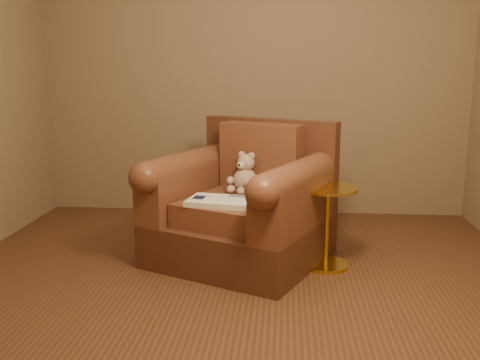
{
  "coord_description": "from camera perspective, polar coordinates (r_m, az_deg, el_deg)",
  "views": [
    {
      "loc": [
        0.3,
        -3.09,
        1.39
      ],
      "look_at": [
        -0.01,
        0.59,
        0.61
      ],
      "focal_mm": 40.0,
      "sensor_mm": 36.0,
      "label": 1
    }
  ],
  "objects": [
    {
      "name": "guidebook",
      "position": [
        3.63,
        -1.78,
        -2.32
      ],
      "size": [
        0.52,
        0.36,
        0.04
      ],
      "rotation": [
        0.0,
        0.0,
        -0.17
      ],
      "color": "beige",
      "rests_on": "armchair"
    },
    {
      "name": "room",
      "position": [
        3.12,
        -0.72,
        17.92
      ],
      "size": [
        4.02,
        4.02,
        2.71
      ],
      "color": "#897154",
      "rests_on": "ground"
    },
    {
      "name": "floor",
      "position": [
        3.4,
        -0.64,
        -12.21
      ],
      "size": [
        4.0,
        4.0,
        0.0
      ],
      "primitive_type": "plane",
      "color": "brown",
      "rests_on": "ground"
    },
    {
      "name": "side_table",
      "position": [
        3.81,
        9.22,
        -4.67
      ],
      "size": [
        0.41,
        0.41,
        0.58
      ],
      "color": "gold",
      "rests_on": "floor"
    },
    {
      "name": "teddy_bear",
      "position": [
        3.97,
        0.42,
        0.35
      ],
      "size": [
        0.23,
        0.26,
        0.31
      ],
      "rotation": [
        0.0,
        0.0,
        -0.59
      ],
      "color": "tan",
      "rests_on": "armchair"
    },
    {
      "name": "armchair",
      "position": [
        3.92,
        0.42,
        -2.91
      ],
      "size": [
        1.44,
        1.42,
        1.0
      ],
      "rotation": [
        0.0,
        0.0,
        -0.43
      ],
      "color": "#4E291A",
      "rests_on": "floor"
    }
  ]
}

